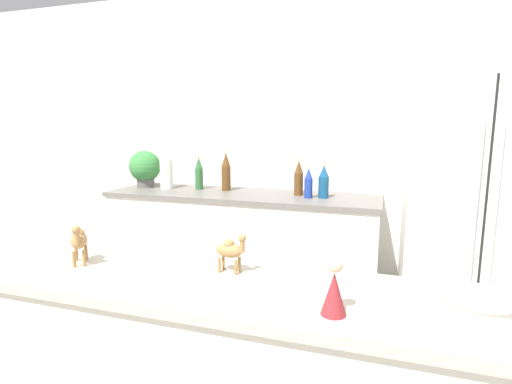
{
  "coord_description": "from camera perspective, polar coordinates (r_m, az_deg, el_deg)",
  "views": [
    {
      "loc": [
        0.59,
        -0.57,
        1.44
      ],
      "look_at": [
        -0.06,
        1.46,
        1.08
      ],
      "focal_mm": 28.0,
      "sensor_mm": 36.0,
      "label": 1
    }
  ],
  "objects": [
    {
      "name": "wise_man_figurine_crimson",
      "position": [
        1.08,
        11.09,
        -13.56
      ],
      "size": [
        0.07,
        0.07,
        0.16
      ],
      "color": "maroon",
      "rests_on": "bar_counter"
    },
    {
      "name": "back_bottle_3",
      "position": [
        3.32,
        -4.3,
        2.88
      ],
      "size": [
        0.08,
        0.08,
        0.33
      ],
      "color": "brown",
      "rests_on": "back_counter"
    },
    {
      "name": "back_bottle_4",
      "position": [
        3.1,
        6.12,
        1.98
      ],
      "size": [
        0.07,
        0.07,
        0.28
      ],
      "color": "brown",
      "rests_on": "back_counter"
    },
    {
      "name": "wall_back",
      "position": [
        3.35,
        7.8,
        6.78
      ],
      "size": [
        8.0,
        0.06,
        2.55
      ],
      "color": "silver",
      "rests_on": "ground_plane"
    },
    {
      "name": "potted_plant",
      "position": [
        3.62,
        -15.58,
        3.38
      ],
      "size": [
        0.27,
        0.27,
        0.32
      ],
      "color": "#595451",
      "rests_on": "back_counter"
    },
    {
      "name": "camel_figurine_second",
      "position": [
        1.55,
        -24.0,
        -6.25
      ],
      "size": [
        0.11,
        0.12,
        0.15
      ],
      "color": "olive",
      "rests_on": "bar_counter"
    },
    {
      "name": "camel_figurine",
      "position": [
        1.34,
        -3.66,
        -8.21
      ],
      "size": [
        0.11,
        0.06,
        0.14
      ],
      "color": "olive",
      "rests_on": "bar_counter"
    },
    {
      "name": "back_bottle_0",
      "position": [
        3.42,
        -8.15,
        2.65
      ],
      "size": [
        0.07,
        0.07,
        0.28
      ],
      "color": "#2D6033",
      "rests_on": "back_counter"
    },
    {
      "name": "fruit_bowl",
      "position": [
        1.24,
        29.12,
        -13.59
      ],
      "size": [
        0.19,
        0.19,
        0.05
      ],
      "color": "white",
      "rests_on": "bar_counter"
    },
    {
      "name": "back_counter",
      "position": [
        3.31,
        -2.09,
        -7.75
      ],
      "size": [
        2.18,
        0.63,
        0.89
      ],
      "color": "white",
      "rests_on": "ground_plane"
    },
    {
      "name": "paper_towel_roll",
      "position": [
        3.5,
        -12.65,
        2.53
      ],
      "size": [
        0.11,
        0.11,
        0.25
      ],
      "color": "white",
      "rests_on": "back_counter"
    },
    {
      "name": "back_bottle_2",
      "position": [
        3.02,
        9.64,
        1.44
      ],
      "size": [
        0.08,
        0.08,
        0.25
      ],
      "color": "navy",
      "rests_on": "back_counter"
    },
    {
      "name": "back_bottle_1",
      "position": [
        3.0,
        7.51,
        1.26
      ],
      "size": [
        0.06,
        0.06,
        0.24
      ],
      "color": "navy",
      "rests_on": "back_counter"
    },
    {
      "name": "refrigerator",
      "position": [
        3.01,
        28.47,
        -2.32
      ],
      "size": [
        0.84,
        0.72,
        1.75
      ],
      "color": "silver",
      "rests_on": "ground_plane"
    }
  ]
}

